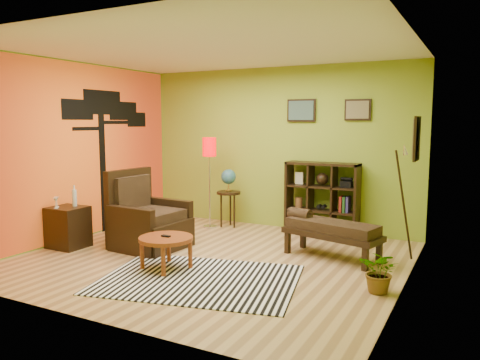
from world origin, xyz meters
The scene contains 11 objects.
ground centered at (0.00, 0.00, 0.00)m, with size 5.00×5.00×0.00m, color tan.
room_shell centered at (-0.09, 0.01, 1.80)m, with size 5.04×4.54×2.82m.
zebra_rug centered at (0.31, -0.81, 0.01)m, with size 2.29×1.65×0.01m, color white.
coffee_table centered at (-0.28, -0.66, 0.36)m, with size 0.68×0.68×0.44m.
armchair centered at (-1.17, 0.08, 0.35)m, with size 1.01×1.02×1.15m.
side_cabinet centered at (-2.20, -0.48, 0.31)m, with size 0.52×0.47×0.92m.
floor_lamp centered at (-1.01, 1.62, 1.29)m, with size 0.24×0.24×1.59m.
globe_table centered at (-0.75, 1.83, 0.78)m, with size 0.42×0.42×1.03m.
cube_shelf centered at (0.91, 2.03, 0.60)m, with size 1.20×0.35×1.20m.
bench centered at (1.41, 0.78, 0.40)m, with size 1.43×0.81×0.63m.
potted_plant centered at (2.30, -0.26, 0.19)m, with size 0.43×0.48×0.38m, color #26661E.
Camera 1 is at (3.21, -5.33, 1.86)m, focal length 35.00 mm.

